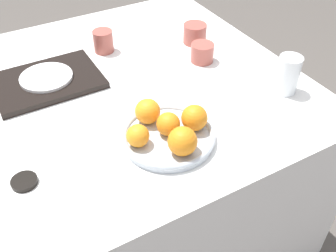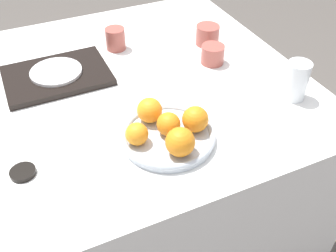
# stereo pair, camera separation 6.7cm
# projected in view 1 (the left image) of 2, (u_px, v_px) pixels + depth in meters

# --- Properties ---
(ground_plane) EXTENTS (12.00, 12.00, 0.00)m
(ground_plane) POSITION_uv_depth(u_px,v_px,m) (101.00, 234.00, 1.67)
(ground_plane) COLOR #4C4742
(table) EXTENTS (1.42, 1.08, 0.72)m
(table) POSITION_uv_depth(u_px,v_px,m) (90.00, 177.00, 1.44)
(table) COLOR white
(table) RESTS_ON ground_plane
(fruit_platter) EXTENTS (0.25, 0.25, 0.03)m
(fruit_platter) POSITION_uv_depth(u_px,v_px,m) (168.00, 136.00, 1.05)
(fruit_platter) COLOR #B2BCC6
(fruit_platter) RESTS_ON table
(orange_0) EXTENTS (0.06, 0.06, 0.06)m
(orange_0) POSITION_uv_depth(u_px,v_px,m) (168.00, 124.00, 1.03)
(orange_0) COLOR orange
(orange_0) RESTS_ON fruit_platter
(orange_1) EXTENTS (0.08, 0.08, 0.08)m
(orange_1) POSITION_uv_depth(u_px,v_px,m) (182.00, 141.00, 0.97)
(orange_1) COLOR orange
(orange_1) RESTS_ON fruit_platter
(orange_2) EXTENTS (0.06, 0.06, 0.06)m
(orange_2) POSITION_uv_depth(u_px,v_px,m) (138.00, 136.00, 1.00)
(orange_2) COLOR orange
(orange_2) RESTS_ON fruit_platter
(orange_3) EXTENTS (0.07, 0.07, 0.07)m
(orange_3) POSITION_uv_depth(u_px,v_px,m) (194.00, 118.00, 1.05)
(orange_3) COLOR orange
(orange_3) RESTS_ON fruit_platter
(orange_4) EXTENTS (0.07, 0.07, 0.07)m
(orange_4) POSITION_uv_depth(u_px,v_px,m) (148.00, 111.00, 1.07)
(orange_4) COLOR orange
(orange_4) RESTS_ON fruit_platter
(water_glass) EXTENTS (0.07, 0.07, 0.12)m
(water_glass) POSITION_uv_depth(u_px,v_px,m) (288.00, 75.00, 1.19)
(water_glass) COLOR silver
(water_glass) RESTS_ON table
(serving_tray) EXTENTS (0.33, 0.24, 0.02)m
(serving_tray) POSITION_uv_depth(u_px,v_px,m) (47.00, 81.00, 1.26)
(serving_tray) COLOR black
(serving_tray) RESTS_ON table
(side_plate) EXTENTS (0.17, 0.17, 0.01)m
(side_plate) POSITION_uv_depth(u_px,v_px,m) (46.00, 77.00, 1.25)
(side_plate) COLOR white
(side_plate) RESTS_ON serving_tray
(cup_0) EXTENTS (0.07, 0.07, 0.08)m
(cup_0) POSITION_uv_depth(u_px,v_px,m) (103.00, 41.00, 1.40)
(cup_0) COLOR #9E4C42
(cup_0) RESTS_ON table
(cup_1) EXTENTS (0.08, 0.08, 0.06)m
(cup_1) POSITION_uv_depth(u_px,v_px,m) (202.00, 53.00, 1.35)
(cup_1) COLOR #9E4C42
(cup_1) RESTS_ON table
(cup_2) EXTENTS (0.09, 0.09, 0.07)m
(cup_2) POSITION_uv_depth(u_px,v_px,m) (195.00, 34.00, 1.45)
(cup_2) COLOR #9E4C42
(cup_2) RESTS_ON table
(soy_dish) EXTENTS (0.06, 0.06, 0.01)m
(soy_dish) POSITION_uv_depth(u_px,v_px,m) (24.00, 182.00, 0.94)
(soy_dish) COLOR black
(soy_dish) RESTS_ON table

